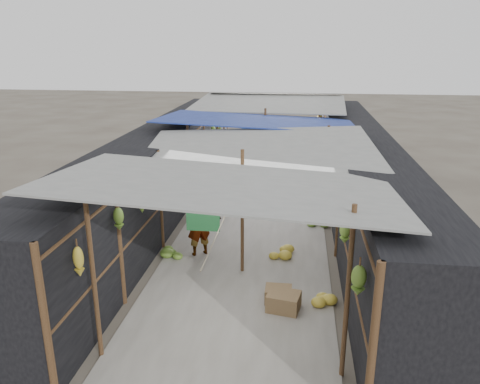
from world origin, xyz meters
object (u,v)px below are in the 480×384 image
at_px(vendor_elderly, 198,224).
at_px(vendor_seated, 315,161).
at_px(black_basin, 300,173).
at_px(shopper_blue, 213,191).
at_px(crate_near, 278,295).

xyz_separation_m(vendor_elderly, vendor_seated, (2.76, 7.19, -0.25)).
xyz_separation_m(black_basin, shopper_blue, (-2.33, -4.71, 0.72)).
bearing_deg(vendor_seated, black_basin, -67.74).
xyz_separation_m(black_basin, vendor_seated, (0.52, 0.22, 0.40)).
bearing_deg(vendor_elderly, shopper_blue, -121.21).
bearing_deg(crate_near, vendor_elderly, 136.09).
bearing_deg(vendor_seated, shopper_blue, -30.22).
distance_m(crate_near, vendor_elderly, 2.65).
relative_size(vendor_elderly, shopper_blue, 0.91).
bearing_deg(vendor_elderly, black_basin, -141.28).
bearing_deg(shopper_blue, crate_near, -62.30).
relative_size(crate_near, black_basin, 0.87).
xyz_separation_m(crate_near, vendor_elderly, (-1.86, 1.80, 0.59)).
relative_size(black_basin, vendor_elderly, 0.38).
distance_m(crate_near, vendor_seated, 9.04).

